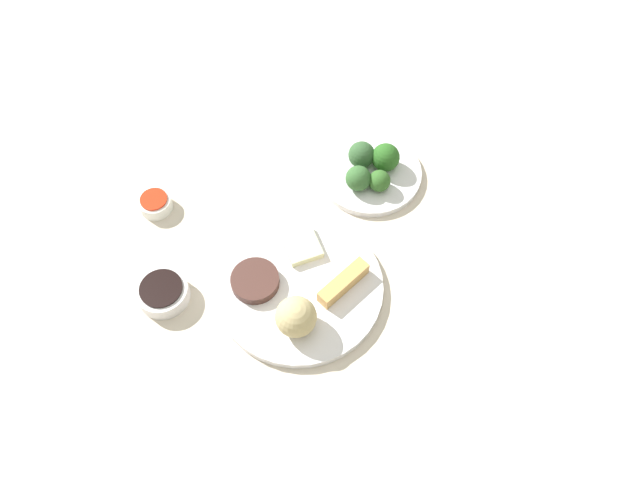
% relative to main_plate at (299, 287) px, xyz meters
% --- Properties ---
extents(tabletop, '(2.20, 2.20, 0.02)m').
position_rel_main_plate_xyz_m(tabletop, '(-0.02, 0.01, -0.02)').
color(tabletop, beige).
rests_on(tabletop, ground).
extents(main_plate, '(0.30, 0.30, 0.02)m').
position_rel_main_plate_xyz_m(main_plate, '(0.00, 0.00, 0.00)').
color(main_plate, white).
rests_on(main_plate, tabletop).
extents(rice_scoop, '(0.07, 0.07, 0.07)m').
position_rel_main_plate_xyz_m(rice_scoop, '(-0.01, -0.08, 0.04)').
color(rice_scoop, tan).
rests_on(rice_scoop, main_plate).
extents(spring_roll, '(0.10, 0.08, 0.03)m').
position_rel_main_plate_xyz_m(spring_roll, '(0.08, -0.01, 0.02)').
color(spring_roll, tan).
rests_on(spring_roll, main_plate).
extents(crab_rangoon_wonton, '(0.08, 0.08, 0.01)m').
position_rel_main_plate_xyz_m(crab_rangoon_wonton, '(0.01, 0.08, 0.02)').
color(crab_rangoon_wonton, beige).
rests_on(crab_rangoon_wonton, main_plate).
extents(stir_fry_heap, '(0.09, 0.09, 0.02)m').
position_rel_main_plate_xyz_m(stir_fry_heap, '(-0.08, 0.01, 0.02)').
color(stir_fry_heap, '#482A24').
rests_on(stir_fry_heap, main_plate).
extents(broccoli_plate, '(0.21, 0.21, 0.01)m').
position_rel_main_plate_xyz_m(broccoli_plate, '(0.17, 0.24, -0.00)').
color(broccoli_plate, white).
rests_on(broccoli_plate, tabletop).
extents(broccoli_floret_0, '(0.05, 0.05, 0.05)m').
position_rel_main_plate_xyz_m(broccoli_floret_0, '(0.15, 0.26, 0.03)').
color(broccoli_floret_0, '#315830').
rests_on(broccoli_floret_0, broccoli_plate).
extents(broccoli_floret_1, '(0.05, 0.05, 0.05)m').
position_rel_main_plate_xyz_m(broccoli_floret_1, '(0.14, 0.20, 0.03)').
color(broccoli_floret_1, '#346230').
rests_on(broccoli_floret_1, broccoli_plate).
extents(broccoli_floret_2, '(0.06, 0.06, 0.06)m').
position_rel_main_plate_xyz_m(broccoli_floret_2, '(0.20, 0.24, 0.03)').
color(broccoli_floret_2, '#296020').
rests_on(broccoli_floret_2, broccoli_plate).
extents(broccoli_floret_3, '(0.04, 0.04, 0.04)m').
position_rel_main_plate_xyz_m(broccoli_floret_3, '(0.18, 0.19, 0.03)').
color(broccoli_floret_3, '#326326').
rests_on(broccoli_floret_3, broccoli_plate).
extents(soy_sauce_bowl, '(0.09, 0.09, 0.03)m').
position_rel_main_plate_xyz_m(soy_sauce_bowl, '(-0.24, 0.02, 0.01)').
color(soy_sauce_bowl, white).
rests_on(soy_sauce_bowl, tabletop).
extents(soy_sauce_bowl_liquid, '(0.08, 0.08, 0.00)m').
position_rel_main_plate_xyz_m(soy_sauce_bowl_liquid, '(-0.24, 0.02, 0.02)').
color(soy_sauce_bowl_liquid, black).
rests_on(soy_sauce_bowl_liquid, soy_sauce_bowl).
extents(sauce_ramekin_sweet_and_sour, '(0.06, 0.06, 0.03)m').
position_rel_main_plate_xyz_m(sauce_ramekin_sweet_and_sour, '(-0.25, 0.21, 0.01)').
color(sauce_ramekin_sweet_and_sour, white).
rests_on(sauce_ramekin_sweet_and_sour, tabletop).
extents(sauce_ramekin_sweet_and_sour_liquid, '(0.05, 0.05, 0.00)m').
position_rel_main_plate_xyz_m(sauce_ramekin_sweet_and_sour_liquid, '(-0.25, 0.21, 0.02)').
color(sauce_ramekin_sweet_and_sour_liquid, red).
rests_on(sauce_ramekin_sweet_and_sour_liquid, sauce_ramekin_sweet_and_sour).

